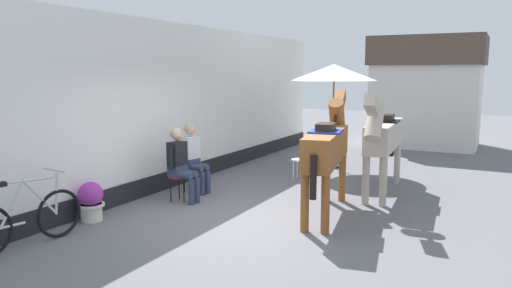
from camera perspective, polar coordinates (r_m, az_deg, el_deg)
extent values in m
plane|color=slate|center=(10.73, 6.35, -4.44)|extent=(40.00, 40.00, 0.00)
cube|color=white|center=(10.41, -9.82, 4.56)|extent=(0.30, 14.00, 3.40)
cube|color=black|center=(10.61, -9.53, -3.65)|extent=(0.34, 14.00, 0.36)
cube|color=silver|center=(16.67, 19.36, 4.26)|extent=(3.20, 2.40, 2.60)
cube|color=brown|center=(16.65, 19.66, 10.27)|extent=(3.40, 2.60, 0.90)
cylinder|color=red|center=(9.12, -9.22, -3.82)|extent=(0.34, 0.34, 0.03)
cylinder|color=black|center=(9.08, -8.50, -5.40)|extent=(0.02, 0.02, 0.45)
cylinder|color=black|center=(9.30, -9.04, -5.08)|extent=(0.02, 0.02, 0.45)
cylinder|color=black|center=(9.12, -10.01, -5.37)|extent=(0.02, 0.02, 0.45)
cube|color=#2D3851|center=(9.09, -9.24, -3.11)|extent=(0.26, 0.33, 0.20)
cube|color=black|center=(9.03, -9.28, -1.12)|extent=(0.24, 0.35, 0.44)
sphere|color=tan|center=(8.98, -9.34, 1.08)|extent=(0.20, 0.20, 0.20)
sphere|color=#B2A38E|center=(8.99, -9.44, 1.28)|extent=(0.22, 0.22, 0.22)
cylinder|color=#2D3851|center=(9.05, -7.98, -3.47)|extent=(0.39, 0.15, 0.13)
cylinder|color=#2D3851|center=(9.00, -6.98, -5.47)|extent=(0.11, 0.11, 0.46)
cylinder|color=#2D3851|center=(8.92, -8.61, -3.64)|extent=(0.39, 0.15, 0.13)
cylinder|color=#2D3851|center=(8.88, -7.61, -5.68)|extent=(0.11, 0.11, 0.46)
cylinder|color=black|center=(9.18, -8.38, -1.26)|extent=(0.09, 0.09, 0.42)
cylinder|color=black|center=(8.88, -10.00, -1.63)|extent=(0.09, 0.09, 0.42)
cylinder|color=gold|center=(9.79, -7.68, -2.93)|extent=(0.34, 0.34, 0.03)
cylinder|color=black|center=(9.75, -7.06, -4.42)|extent=(0.02, 0.02, 0.45)
cylinder|color=black|center=(9.97, -7.46, -4.13)|extent=(0.02, 0.02, 0.45)
cylinder|color=black|center=(9.81, -8.44, -4.37)|extent=(0.02, 0.02, 0.45)
cube|color=#2D3851|center=(9.77, -7.70, -2.27)|extent=(0.29, 0.35, 0.20)
cube|color=silver|center=(9.72, -7.73, -0.42)|extent=(0.27, 0.37, 0.44)
sphere|color=tan|center=(9.67, -7.78, 1.63)|extent=(0.20, 0.20, 0.20)
sphere|color=#B2A38E|center=(9.68, -7.86, 1.82)|extent=(0.22, 0.22, 0.22)
cylinder|color=#2D3851|center=(9.71, -6.56, -2.62)|extent=(0.40, 0.19, 0.13)
cylinder|color=#2D3851|center=(9.64, -5.70, -4.50)|extent=(0.11, 0.11, 0.46)
cylinder|color=#2D3851|center=(9.59, -7.21, -2.76)|extent=(0.40, 0.19, 0.13)
cylinder|color=#2D3851|center=(9.53, -6.34, -4.67)|extent=(0.11, 0.11, 0.46)
cylinder|color=silver|center=(9.85, -6.84, -0.57)|extent=(0.09, 0.09, 0.42)
cylinder|color=silver|center=(9.57, -8.47, -0.87)|extent=(0.09, 0.09, 0.42)
cube|color=brown|center=(8.09, 8.29, -0.35)|extent=(0.82, 2.24, 0.52)
cylinder|color=brown|center=(9.19, 8.21, -3.78)|extent=(0.13, 0.13, 0.90)
cylinder|color=brown|center=(9.15, 10.13, -3.89)|extent=(0.13, 0.13, 0.90)
cylinder|color=brown|center=(7.34, 5.77, -6.89)|extent=(0.13, 0.13, 0.90)
cylinder|color=brown|center=(7.29, 8.17, -7.05)|extent=(0.13, 0.13, 0.90)
cylinder|color=brown|center=(9.22, 9.52, 3.15)|extent=(0.39, 0.67, 0.73)
cube|color=brown|center=(9.54, 9.85, 5.16)|extent=(0.27, 0.55, 0.40)
cube|color=black|center=(9.19, 9.53, 4.00)|extent=(0.15, 0.63, 0.48)
cylinder|color=black|center=(7.03, 6.76, -3.93)|extent=(0.12, 0.12, 0.65)
cube|color=navy|center=(7.95, 8.22, 1.50)|extent=(0.60, 0.68, 0.03)
cube|color=black|center=(7.95, 8.23, 2.00)|extent=(0.35, 0.48, 0.12)
cube|color=#B2A899|center=(9.82, 14.88, 1.00)|extent=(0.60, 2.23, 0.52)
cylinder|color=#B2A899|center=(8.96, 14.76, -4.31)|extent=(0.13, 0.13, 0.90)
cylinder|color=#B2A899|center=(9.01, 12.80, -4.17)|extent=(0.13, 0.13, 0.90)
cylinder|color=#B2A899|center=(10.84, 16.30, -2.17)|extent=(0.13, 0.13, 0.90)
cylinder|color=#B2A899|center=(10.88, 14.68, -2.06)|extent=(0.13, 0.13, 0.90)
cylinder|color=#B2A899|center=(8.59, 13.79, 2.63)|extent=(0.33, 0.65, 0.73)
cube|color=#B2A899|center=(8.23, 13.47, 4.54)|extent=(0.22, 0.54, 0.40)
cube|color=black|center=(8.60, 13.85, 3.57)|extent=(0.09, 0.63, 0.48)
cylinder|color=black|center=(10.97, 15.70, 0.28)|extent=(0.11, 0.11, 0.65)
cube|color=black|center=(9.88, 15.02, 2.65)|extent=(0.54, 0.63, 0.03)
cube|color=black|center=(9.88, 15.04, 3.05)|extent=(0.31, 0.46, 0.12)
cylinder|color=beige|center=(8.35, -18.82, -7.61)|extent=(0.34, 0.34, 0.28)
cylinder|color=beige|center=(8.32, -18.86, -6.82)|extent=(0.43, 0.43, 0.04)
sphere|color=purple|center=(8.27, -18.92, -5.62)|extent=(0.40, 0.40, 0.40)
torus|color=black|center=(7.65, -22.16, -7.59)|extent=(0.13, 0.71, 0.71)
cylinder|color=#B7BCC6|center=(7.43, -24.14, -5.71)|extent=(0.10, 0.50, 0.60)
cylinder|color=#B7BCC6|center=(7.24, -26.83, -6.44)|extent=(0.08, 0.36, 0.55)
cylinder|color=#B7BCC6|center=(7.29, -25.35, -3.90)|extent=(0.13, 0.80, 0.09)
cylinder|color=#B7BCC6|center=(7.27, -27.38, -8.67)|extent=(0.10, 0.53, 0.06)
cylinder|color=#B7BCC6|center=(7.56, -22.44, -5.43)|extent=(0.05, 0.09, 0.60)
cylinder|color=#B7BCC6|center=(7.48, -22.75, -2.86)|extent=(0.50, 0.09, 0.03)
cylinder|color=black|center=(12.41, 8.93, -2.58)|extent=(0.44, 0.44, 0.06)
cylinder|color=olive|center=(12.25, 9.05, 2.34)|extent=(0.04, 0.04, 2.20)
cone|color=silver|center=(12.19, 9.19, 8.33)|extent=(2.10, 2.10, 0.40)
cylinder|color=white|center=(10.87, 4.98, -1.86)|extent=(0.32, 0.32, 0.03)
cylinder|color=silver|center=(10.86, 5.60, -3.11)|extent=(0.02, 0.02, 0.43)
cylinder|color=silver|center=(11.04, 4.88, -2.91)|extent=(0.02, 0.02, 0.43)
cylinder|color=silver|center=(10.83, 4.42, -3.12)|extent=(0.02, 0.02, 0.43)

